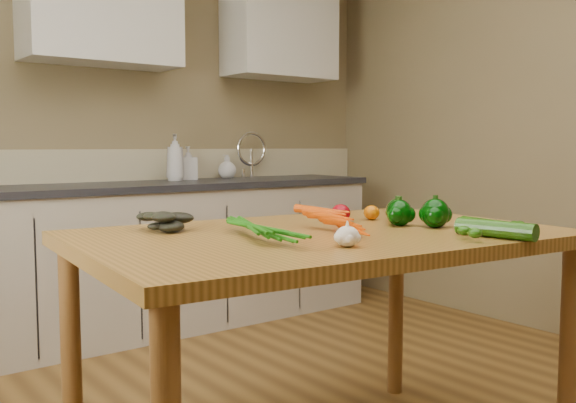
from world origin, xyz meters
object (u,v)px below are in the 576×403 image
(table, at_px, (322,259))
(pepper_b, at_px, (397,211))
(soap_bottle_c, at_px, (227,167))
(tomato_c, at_px, (395,209))
(carrot_bunch, at_px, (312,222))
(pepper_c, at_px, (435,213))
(soap_bottle_b, at_px, (188,163))
(tomato_a, at_px, (341,213))
(garlic_bulb, at_px, (347,236))
(zucchini_a, at_px, (493,228))
(leafy_greens, at_px, (155,215))
(zucchini_b, at_px, (496,229))
(pepper_a, at_px, (399,213))
(tomato_b, at_px, (372,213))
(soap_bottle_a, at_px, (175,157))

(table, relative_size, pepper_b, 19.82)
(soap_bottle_c, bearing_deg, tomato_c, 2.51)
(carrot_bunch, distance_m, pepper_c, 0.46)
(soap_bottle_b, bearing_deg, tomato_a, 90.08)
(soap_bottle_b, xyz_separation_m, tomato_a, (-0.43, -1.97, -0.14))
(garlic_bulb, xyz_separation_m, zucchini_a, (0.51, -0.12, -0.00))
(carrot_bunch, bearing_deg, soap_bottle_c, 70.00)
(leafy_greens, bearing_deg, pepper_c, -31.06)
(zucchini_b, bearing_deg, garlic_bulb, 162.97)
(soap_bottle_b, bearing_deg, pepper_a, 93.49)
(soap_bottle_b, bearing_deg, leafy_greens, 70.99)
(soap_bottle_b, relative_size, garlic_bulb, 3.17)
(leafy_greens, relative_size, pepper_b, 2.68)
(soap_bottle_b, relative_size, leafy_greens, 0.98)
(soap_bottle_c, xyz_separation_m, garlic_bulb, (-1.12, -2.43, -0.11))
(table, bearing_deg, tomato_c, 20.18)
(pepper_b, distance_m, pepper_c, 0.20)
(zucchini_b, bearing_deg, zucchini_a, 47.30)
(pepper_c, xyz_separation_m, tomato_a, (-0.15, 0.32, -0.02))
(pepper_c, xyz_separation_m, zucchini_a, (-0.03, -0.25, -0.02))
(soap_bottle_c, xyz_separation_m, tomato_b, (-0.60, -2.00, -0.11))
(carrot_bunch, relative_size, zucchini_a, 1.16)
(zucchini_a, distance_m, zucchini_b, 0.04)
(soap_bottle_b, bearing_deg, tomato_c, 97.41)
(carrot_bunch, height_order, tomato_a, carrot_bunch)
(pepper_c, bearing_deg, zucchini_a, -95.90)
(soap_bottle_b, distance_m, pepper_a, 2.21)
(carrot_bunch, height_order, pepper_a, pepper_a)
(tomato_c, bearing_deg, soap_bottle_a, 88.66)
(soap_bottle_a, distance_m, pepper_c, 2.23)
(leafy_greens, relative_size, zucchini_a, 0.89)
(leafy_greens, height_order, tomato_c, leafy_greens)
(soap_bottle_a, bearing_deg, zucchini_a, -62.80)
(pepper_b, bearing_deg, tomato_b, 108.56)
(table, relative_size, soap_bottle_c, 10.35)
(pepper_a, bearing_deg, pepper_b, 46.34)
(soap_bottle_c, distance_m, pepper_b, 2.18)
(pepper_a, distance_m, tomato_a, 0.23)
(tomato_b, bearing_deg, table, -158.97)
(pepper_a, bearing_deg, zucchini_b, -88.25)
(zucchini_a, bearing_deg, table, 131.46)
(soap_bottle_c, distance_m, zucchini_a, 2.62)
(soap_bottle_b, bearing_deg, soap_bottle_a, 40.43)
(soap_bottle_c, bearing_deg, soap_bottle_a, -63.86)
(tomato_c, bearing_deg, garlic_bulb, -146.82)
(soap_bottle_a, bearing_deg, pepper_c, -62.58)
(pepper_b, height_order, zucchini_a, pepper_b)
(garlic_bulb, bearing_deg, zucchini_b, -17.03)
(soap_bottle_b, bearing_deg, zucchini_b, 95.08)
(table, height_order, pepper_b, pepper_b)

